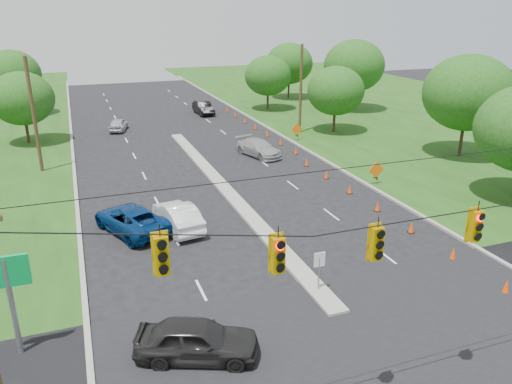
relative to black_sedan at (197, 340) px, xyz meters
name	(u,v)px	position (x,y,z in m)	size (l,w,h in m)	color
ground	(395,377)	(6.29, -3.48, -0.78)	(160.00, 160.00, 0.00)	black
cross_street	(395,377)	(6.29, -3.48, -0.78)	(160.00, 14.00, 0.02)	black
curb_left	(74,168)	(-3.81, 26.52, -0.78)	(0.25, 110.00, 0.16)	gray
curb_right	(299,146)	(16.39, 26.52, -0.78)	(0.25, 110.00, 0.16)	gray
median	(224,189)	(6.29, 17.52, -0.78)	(1.00, 34.00, 0.18)	gray
median_sign	(319,264)	(6.29, 2.52, 0.68)	(0.55, 0.06, 2.05)	gray
signal_span	(429,266)	(6.23, -4.48, 4.19)	(25.60, 0.32, 9.00)	#422D1C
utility_pole_far_left	(34,116)	(-6.21, 26.52, 3.72)	(0.28, 0.28, 9.00)	#422D1C
utility_pole_far_right	(301,90)	(18.79, 31.52, 3.72)	(0.28, 0.28, 9.00)	#422D1C
cone_0	(506,286)	(14.34, -0.48, -0.43)	(0.32, 0.32, 0.70)	#FF4708
cone_1	(453,253)	(14.34, 3.02, -0.43)	(0.32, 0.32, 0.70)	#FF4708
cone_2	(411,227)	(14.34, 6.52, -0.43)	(0.32, 0.32, 0.70)	#FF4708
cone_3	(378,206)	(14.34, 10.02, -0.43)	(0.32, 0.32, 0.70)	#FF4708
cone_4	(350,189)	(14.34, 13.52, -0.43)	(0.32, 0.32, 0.70)	#FF4708
cone_5	(326,174)	(14.34, 17.02, -0.43)	(0.32, 0.32, 0.70)	#FF4708
cone_6	(307,162)	(14.34, 20.52, -0.43)	(0.32, 0.32, 0.70)	#FF4708
cone_7	(296,151)	(14.94, 24.02, -0.43)	(0.32, 0.32, 0.70)	#FF4708
cone_8	(281,141)	(14.94, 27.52, -0.43)	(0.32, 0.32, 0.70)	#FF4708
cone_9	(267,133)	(14.94, 31.02, -0.43)	(0.32, 0.32, 0.70)	#FF4708
cone_10	(255,126)	(14.94, 34.52, -0.43)	(0.32, 0.32, 0.70)	#FF4708
cone_11	(245,120)	(14.94, 38.02, -0.43)	(0.32, 0.32, 0.70)	#FF4708
cone_12	(235,114)	(14.94, 41.52, -0.43)	(0.32, 0.32, 0.70)	#FF4708
cone_13	(227,109)	(14.94, 45.02, -0.43)	(0.32, 0.32, 0.70)	#FF4708
work_sign_1	(376,171)	(17.09, 14.52, 0.31)	(1.27, 0.58, 1.37)	black
work_sign_2	(297,130)	(17.09, 28.52, 0.31)	(1.27, 0.58, 1.37)	black
tree_5	(22,99)	(-7.71, 36.52, 3.56)	(5.88, 5.88, 6.86)	black
tree_6	(12,74)	(-9.71, 51.52, 4.18)	(6.72, 6.72, 7.84)	black
tree_8	(468,93)	(28.29, 18.52, 4.80)	(7.56, 7.56, 8.82)	black
tree_9	(336,91)	(22.29, 30.52, 3.56)	(5.88, 5.88, 6.86)	black
tree_10	(354,66)	(30.29, 40.52, 4.80)	(7.56, 7.56, 8.82)	black
tree_11	(289,64)	(26.29, 51.52, 4.18)	(6.72, 6.72, 7.84)	black
tree_12	(268,76)	(20.29, 44.52, 3.56)	(5.88, 5.88, 6.86)	black
black_sedan	(197,340)	(0.00, 0.00, 0.00)	(1.84, 4.58, 1.56)	black
white_sedan	(178,216)	(1.75, 11.80, 0.01)	(1.68, 4.81, 1.59)	white
blue_pickup	(131,219)	(-0.89, 12.33, -0.01)	(2.55, 5.52, 1.54)	navy
silver_car_far	(259,148)	(11.67, 24.76, -0.05)	(2.04, 5.02, 1.46)	#A4A4A4
silver_car_oncoming	(118,125)	(1.01, 39.05, -0.12)	(1.56, 3.88, 1.32)	#B4B2C1
dark_car_receding	(203,108)	(11.79, 44.62, 0.01)	(1.66, 4.77, 1.57)	black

